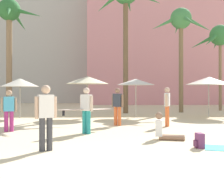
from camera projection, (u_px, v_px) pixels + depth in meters
ground at (130, 172)px, 5.80m from camera, size 120.00×120.00×0.00m
hotel_pink at (173, 45)px, 39.59m from camera, size 22.61×10.80×15.64m
hotel_tower_gray at (38, 11)px, 44.25m from camera, size 16.94×10.56×27.59m
palm_tree_far_left at (126, 0)px, 21.27m from camera, size 5.10×5.34×9.79m
palm_tree_left at (9, 21)px, 22.21m from camera, size 5.07×4.90×8.62m
palm_tree_center at (220, 39)px, 24.22m from camera, size 4.60×5.05×7.09m
palm_tree_far_right at (181, 26)px, 22.10m from camera, size 4.59×4.67×7.90m
cafe_umbrella_1 at (209, 81)px, 17.78m from camera, size 2.72×2.72×2.47m
cafe_umbrella_2 at (88, 80)px, 17.31m from camera, size 2.54×2.54×2.49m
cafe_umbrella_3 at (136, 82)px, 17.78m from camera, size 2.31×2.31×2.35m
cafe_umbrella_5 at (20, 83)px, 17.38m from camera, size 2.23×2.23×2.36m
backpack at (199, 141)px, 8.25m from camera, size 0.26×0.31×0.42m
person_far_right at (164, 130)px, 9.68m from camera, size 1.00×0.57×0.91m
person_mid_left at (87, 109)px, 11.12m from camera, size 2.19×2.52×1.74m
person_far_left at (9, 109)px, 11.59m from camera, size 0.60×0.32×1.65m
person_near_left at (167, 105)px, 13.27m from camera, size 0.34×0.60×1.78m
person_near_right at (46, 115)px, 7.86m from camera, size 0.58×0.37×1.77m
person_mid_center at (118, 105)px, 13.62m from camera, size 0.57×0.39×1.75m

